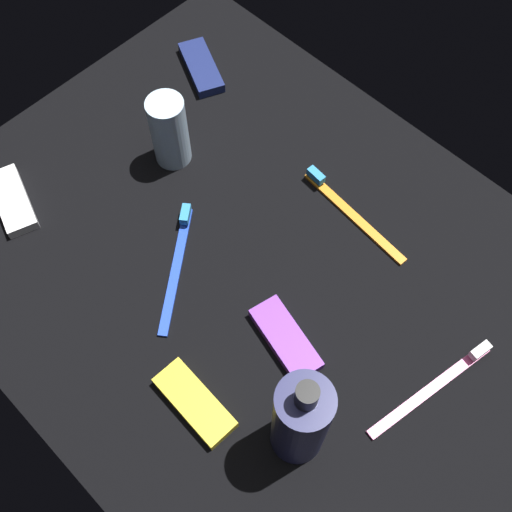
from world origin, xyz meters
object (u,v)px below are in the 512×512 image
object	(u,v)px
toothbrush_orange	(348,210)
snack_bar_yellow	(195,403)
toothbrush_blue	(177,260)
snack_bar_white	(12,201)
lotion_bottle	(301,420)
deodorant_stick	(169,131)
snack_bar_purple	(286,339)
snack_bar_navy	(201,67)
toothbrush_pink	(438,384)

from	to	relation	value
toothbrush_orange	snack_bar_yellow	size ratio (longest dim) A/B	1.73
toothbrush_orange	toothbrush_blue	bearing A→B (deg)	-116.67
snack_bar_white	snack_bar_yellow	bearing A→B (deg)	16.55
lotion_bottle	deodorant_stick	size ratio (longest dim) A/B	1.69
deodorant_stick	toothbrush_blue	distance (cm)	17.51
toothbrush_orange	snack_bar_purple	bearing A→B (deg)	-71.14
lotion_bottle	toothbrush_orange	bearing A→B (deg)	119.80
snack_bar_yellow	snack_bar_purple	distance (cm)	12.97
toothbrush_blue	toothbrush_orange	xyz separation A→B (cm)	(10.53, 20.97, 0.00)
toothbrush_orange	snack_bar_navy	size ratio (longest dim) A/B	1.73
deodorant_stick	toothbrush_pink	world-z (taller)	deodorant_stick
deodorant_stick	snack_bar_purple	bearing A→B (deg)	-16.78
lotion_bottle	snack_bar_white	bearing A→B (deg)	-175.41
snack_bar_white	toothbrush_orange	bearing A→B (deg)	61.69
deodorant_stick	snack_bar_yellow	size ratio (longest dim) A/B	1.05
snack_bar_yellow	lotion_bottle	bearing A→B (deg)	29.20
toothbrush_orange	snack_bar_navy	world-z (taller)	toothbrush_orange
deodorant_stick	toothbrush_pink	bearing A→B (deg)	-0.83
snack_bar_yellow	snack_bar_white	xyz separation A→B (cm)	(-37.16, 1.52, 0.00)
snack_bar_navy	snack_bar_white	bearing A→B (deg)	-66.03
lotion_bottle	toothbrush_orange	world-z (taller)	lotion_bottle
deodorant_stick	toothbrush_blue	bearing A→B (deg)	-40.45
toothbrush_pink	snack_bar_purple	world-z (taller)	toothbrush_pink
snack_bar_yellow	snack_bar_white	size ratio (longest dim) A/B	1.00
toothbrush_orange	toothbrush_pink	world-z (taller)	same
toothbrush_orange	snack_bar_white	world-z (taller)	toothbrush_orange
lotion_bottle	toothbrush_pink	xyz separation A→B (cm)	(7.57, 15.77, -7.41)
snack_bar_white	snack_bar_navy	world-z (taller)	same
toothbrush_blue	toothbrush_pink	world-z (taller)	same
toothbrush_blue	snack_bar_purple	distance (cm)	17.14
toothbrush_pink	snack_bar_yellow	bearing A→B (deg)	-130.94
toothbrush_orange	toothbrush_pink	xyz separation A→B (cm)	(22.73, -10.72, 0.00)
lotion_bottle	toothbrush_blue	size ratio (longest dim) A/B	1.22
toothbrush_orange	snack_bar_purple	world-z (taller)	toothbrush_orange
snack_bar_purple	snack_bar_white	bearing A→B (deg)	-150.34
toothbrush_orange	snack_bar_yellow	distance (cm)	32.15
snack_bar_yellow	snack_bar_white	bearing A→B (deg)	-179.63
toothbrush_blue	snack_bar_navy	distance (cm)	32.66
toothbrush_pink	snack_bar_white	distance (cm)	58.85
deodorant_stick	snack_bar_purple	world-z (taller)	deodorant_stick
toothbrush_pink	deodorant_stick	bearing A→B (deg)	179.17
toothbrush_blue	toothbrush_orange	world-z (taller)	same
toothbrush_pink	snack_bar_yellow	xyz separation A→B (cm)	(-18.33, -21.13, 0.14)
toothbrush_blue	snack_bar_navy	bearing A→B (deg)	131.39
toothbrush_blue	snack_bar_purple	size ratio (longest dim) A/B	1.45
deodorant_stick	snack_bar_purple	size ratio (longest dim) A/B	1.05
toothbrush_pink	snack_bar_yellow	world-z (taller)	toothbrush_pink
toothbrush_orange	snack_bar_navy	xyz separation A→B (cm)	(-32.12, 3.54, 0.14)
lotion_bottle	deodorant_stick	xyz separation A→B (cm)	(-38.50, 16.43, -2.58)
snack_bar_navy	deodorant_stick	bearing A→B (deg)	-32.07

